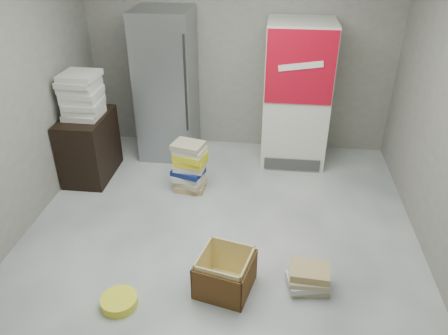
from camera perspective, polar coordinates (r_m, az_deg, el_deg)
The scene contains 10 objects.
ground at distance 4.24m, azimuth -1.24°, elevation -12.04°, with size 5.00×5.00×0.00m, color silver.
room_shell at distance 3.31m, azimuth -1.59°, elevation 11.68°, with size 4.04×5.04×2.82m.
steel_fridge at distance 5.74m, azimuth -7.48°, elevation 10.55°, with size 0.70×0.72×1.90m.
coke_cooler at distance 5.59m, azimuth 9.43°, elevation 9.38°, with size 0.80×0.73×1.80m.
wood_shelf at distance 5.58m, azimuth -17.16°, elevation 2.67°, with size 0.50×0.80×0.80m, color black.
supply_box_stack at distance 5.32m, azimuth -18.10°, elevation 8.98°, with size 0.44×0.43×0.52m.
phonebook_stack_main at distance 5.09m, azimuth -4.51°, elevation 0.11°, with size 0.44×0.37×0.62m.
phonebook_stack_side at distance 3.98m, azimuth 10.98°, elevation -14.02°, with size 0.39×0.32×0.22m.
cardboard_box at distance 3.88m, azimuth 0.13°, elevation -13.85°, with size 0.54×0.54×0.36m.
bucket_lid at distance 3.92m, azimuth -13.53°, elevation -16.63°, with size 0.31×0.31×0.08m, color yellow.
Camera 1 is at (0.46, -3.11, 2.84)m, focal length 35.00 mm.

